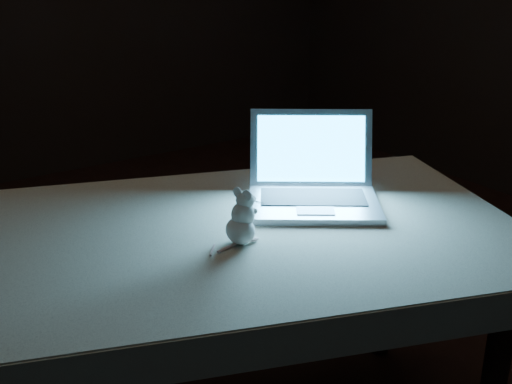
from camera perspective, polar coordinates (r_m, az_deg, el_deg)
floor at (r=2.44m, az=-0.15°, el=-14.75°), size 5.00×5.00×0.00m
table at (r=1.91m, az=-0.03°, el=-13.09°), size 1.53×1.25×0.71m
tablecloth at (r=1.75m, az=-1.42°, el=-4.53°), size 1.71×1.56×0.10m
laptop at (r=1.82m, az=5.26°, el=2.32°), size 0.50×0.48×0.25m
plush_mouse at (r=1.61m, az=-1.42°, el=-2.23°), size 0.14×0.14×0.14m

